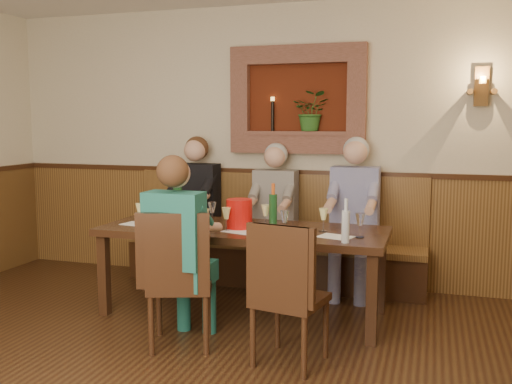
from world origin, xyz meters
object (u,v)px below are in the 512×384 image
(person_chair_front, at_px, (181,268))
(wine_bottle_green_a, at_px, (273,210))
(water_bottle, at_px, (346,225))
(chair_near_left, at_px, (181,306))
(person_bench_right, at_px, (353,230))
(person_bench_mid, at_px, (273,229))
(chair_near_right, at_px, (289,323))
(bench, at_px, (273,252))
(dining_table, at_px, (243,236))
(wine_bottle_green_b, at_px, (178,200))
(spittoon_bucket, at_px, (239,214))
(person_bench_left, at_px, (194,221))

(person_chair_front, relative_size, wine_bottle_green_a, 3.72)
(wine_bottle_green_a, relative_size, water_bottle, 1.15)
(chair_near_left, relative_size, person_bench_right, 0.68)
(person_bench_mid, xyz_separation_m, person_chair_front, (-0.25, -1.62, -0.01))
(wine_bottle_green_a, xyz_separation_m, water_bottle, (0.66, -0.37, -0.02))
(chair_near_left, bearing_deg, chair_near_right, -23.44)
(person_bench_right, height_order, wine_bottle_green_a, person_bench_right)
(bench, height_order, chair_near_right, bench)
(chair_near_left, bearing_deg, dining_table, 56.37)
(chair_near_right, xyz_separation_m, person_chair_front, (-0.84, 0.09, 0.30))
(chair_near_right, relative_size, wine_bottle_green_b, 2.30)
(spittoon_bucket, bearing_deg, dining_table, 68.33)
(person_bench_left, relative_size, person_bench_mid, 1.04)
(person_bench_mid, distance_m, water_bottle, 1.50)
(chair_near_right, bearing_deg, person_bench_left, 141.17)
(dining_table, distance_m, chair_near_left, 0.91)
(bench, bearing_deg, chair_near_left, -96.91)
(person_bench_left, distance_m, person_bench_right, 1.63)
(person_bench_left, height_order, wine_bottle_green_b, person_bench_left)
(person_bench_left, xyz_separation_m, person_chair_front, (0.60, -1.61, -0.04))
(dining_table, bearing_deg, water_bottle, -20.47)
(person_bench_left, bearing_deg, dining_table, -45.68)
(dining_table, height_order, chair_near_left, chair_near_left)
(spittoon_bucket, distance_m, water_bottle, 0.98)
(spittoon_bucket, bearing_deg, chair_near_left, -104.44)
(wine_bottle_green_a, bearing_deg, chair_near_left, -119.42)
(wine_bottle_green_a, height_order, water_bottle, wine_bottle_green_a)
(chair_near_right, xyz_separation_m, water_bottle, (0.29, 0.52, 0.59))
(person_bench_mid, height_order, wine_bottle_green_b, person_bench_mid)
(bench, distance_m, chair_near_right, 1.91)
(person_bench_right, xyz_separation_m, water_bottle, (0.10, -1.18, 0.26))
(person_chair_front, distance_m, wine_bottle_green_a, 0.99)
(person_bench_left, bearing_deg, water_bottle, -34.23)
(person_chair_front, relative_size, water_bottle, 4.28)
(person_chair_front, height_order, wine_bottle_green_a, person_chair_front)
(person_bench_left, relative_size, water_bottle, 4.51)
(wine_bottle_green_b, bearing_deg, wine_bottle_green_a, -9.72)
(dining_table, distance_m, person_bench_mid, 0.84)
(chair_near_left, distance_m, person_chair_front, 0.29)
(spittoon_bucket, bearing_deg, person_chair_front, -105.28)
(person_bench_left, height_order, person_bench_right, person_bench_right)
(wine_bottle_green_b, bearing_deg, person_bench_right, 23.25)
(water_bottle, bearing_deg, spittoon_bucket, 162.20)
(dining_table, xyz_separation_m, person_bench_left, (-0.82, 0.84, -0.06))
(person_bench_right, xyz_separation_m, wine_bottle_green_b, (-1.50, -0.64, 0.31))
(person_bench_right, xyz_separation_m, person_chair_front, (-1.03, -1.61, -0.04))
(chair_near_right, relative_size, spittoon_bucket, 4.02)
(chair_near_left, distance_m, person_bench_mid, 1.68)
(dining_table, relative_size, wine_bottle_green_a, 6.33)
(dining_table, xyz_separation_m, chair_near_right, (0.62, -0.86, -0.39))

